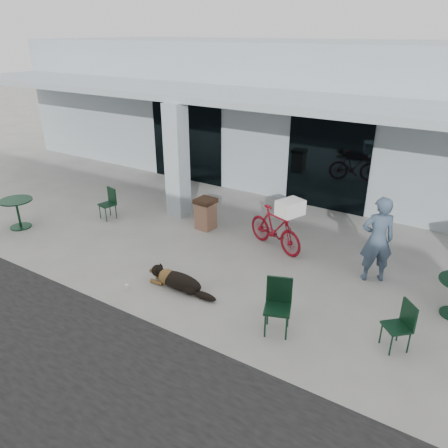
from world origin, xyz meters
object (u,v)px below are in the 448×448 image
Objects in this scene: dog at (179,280)px; cafe_chair_near at (107,204)px; cafe_chair_far_b at (397,327)px; cafe_chair_far_a at (277,308)px; person at (377,240)px; bicycle at (275,229)px; trash_receptacle at (206,214)px; cafe_table_near at (18,214)px.

cafe_chair_near reaches higher than dog.
cafe_chair_far_a is at bearing -113.54° from cafe_chair_far_b.
person is at bearing 160.81° from cafe_chair_far_b.
trash_receptacle is at bearing 108.91° from bicycle.
cafe_chair_near is (-4.72, -0.86, -0.08)m from bicycle.
dog is 0.65× the size of person.
person reaches higher than cafe_table_near.
cafe_chair_far_a is 2.87m from person.
dog is 4.32m from cafe_chair_near.
cafe_chair_near is 0.87× the size of cafe_chair_far_a.
dog is at bearing 155.01° from cafe_chair_far_a.
cafe_table_near reaches higher than dog.
person reaches higher than bicycle.
bicycle is 3.22m from cafe_chair_far_a.
dog is 1.47× the size of trash_receptacle.
cafe_chair_far_a is 1.94m from cafe_chair_far_b.
cafe_chair_far_b reaches higher than cafe_table_near.
dog is at bearing -12.13° from cafe_chair_near.
cafe_chair_far_b is at bearing 2.04° from cafe_table_near.
trash_receptacle is at bearing 119.94° from cafe_chair_far_a.
bicycle is 2.06× the size of trash_receptacle.
trash_receptacle is (2.67, 0.93, -0.02)m from cafe_chair_near.
person reaches higher than dog.
cafe_chair_near is (1.55, 1.68, 0.04)m from cafe_table_near.
cafe_chair_far_a is at bearing -39.78° from trash_receptacle.
cafe_table_near is 4.96m from trash_receptacle.
cafe_chair_far_a is at bearing -5.19° from cafe_chair_near.
bicycle is at bearing 96.84° from cafe_chair_far_a.
trash_receptacle is (-4.44, 0.25, -0.51)m from person.
cafe_chair_far_a is 4.58m from trash_receptacle.
cafe_chair_far_a reaches higher than cafe_chair_near.
dog is at bearing -126.84° from cafe_chair_far_b.
bicycle is 1.41× the size of dog.
bicycle is at bearing 23.10° from cafe_chair_near.
cafe_table_near is 1.01× the size of trash_receptacle.
cafe_chair_far_b is (1.83, 0.66, -0.06)m from cafe_chair_far_a.
cafe_chair_near is 8.12m from cafe_chair_far_b.
trash_receptacle is at bearing -156.44° from cafe_chair_far_b.
cafe_chair_far_b is 1.04× the size of trash_receptacle.
cafe_table_near is 0.97× the size of cafe_chair_far_b.
cafe_chair_far_a is (2.27, -0.19, 0.29)m from dog.
cafe_chair_near is 0.47× the size of person.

